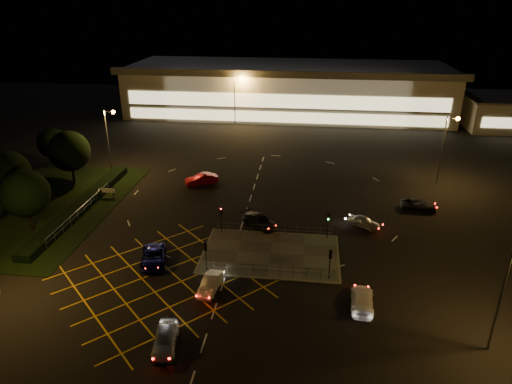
# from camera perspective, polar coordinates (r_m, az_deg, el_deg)

# --- Properties ---
(ground) EXTENTS (180.00, 180.00, 0.00)m
(ground) POSITION_cam_1_polar(r_m,az_deg,el_deg) (50.61, -0.24, -6.45)
(ground) COLOR black
(ground) RESTS_ON ground
(pedestrian_island) EXTENTS (14.00, 9.00, 0.12)m
(pedestrian_island) POSITION_cam_1_polar(r_m,az_deg,el_deg) (48.69, 1.82, -7.70)
(pedestrian_island) COLOR #4C4944
(pedestrian_island) RESTS_ON ground
(grass_verge) EXTENTS (18.00, 30.00, 0.08)m
(grass_verge) POSITION_cam_1_polar(r_m,az_deg,el_deg) (64.88, -24.88, -1.70)
(grass_verge) COLOR black
(grass_verge) RESTS_ON ground
(hedge) EXTENTS (2.00, 26.00, 1.00)m
(hedge) POSITION_cam_1_polar(r_m,az_deg,el_deg) (62.26, -21.02, -1.61)
(hedge) COLOR black
(hedge) RESTS_ON ground
(supermarket) EXTENTS (72.00, 26.50, 10.50)m
(supermarket) POSITION_cam_1_polar(r_m,az_deg,el_deg) (107.47, 3.97, 12.75)
(supermarket) COLOR beige
(supermarket) RESTS_ON ground
(retail_unit_a) EXTENTS (18.80, 14.80, 6.35)m
(retail_unit_a) POSITION_cam_1_polar(r_m,az_deg,el_deg) (107.83, 29.18, 8.76)
(retail_unit_a) COLOR beige
(retail_unit_a) RESTS_ON ground
(streetlight_se) EXTENTS (1.78, 0.56, 10.03)m
(streetlight_se) POSITION_cam_1_polar(r_m,az_deg,el_deg) (38.00, 29.38, -9.39)
(streetlight_se) COLOR slate
(streetlight_se) RESTS_ON ground
(streetlight_nw) EXTENTS (1.78, 0.56, 10.03)m
(streetlight_nw) POSITION_cam_1_polar(r_m,az_deg,el_deg) (70.55, -17.82, 7.00)
(streetlight_nw) COLOR slate
(streetlight_nw) RESTS_ON ground
(streetlight_ne) EXTENTS (1.78, 0.56, 10.03)m
(streetlight_ne) POSITION_cam_1_polar(r_m,az_deg,el_deg) (68.86, 22.73, 5.90)
(streetlight_ne) COLOR slate
(streetlight_ne) RESTS_ON ground
(streetlight_far_left) EXTENTS (1.78, 0.56, 10.03)m
(streetlight_far_left) POSITION_cam_1_polar(r_m,az_deg,el_deg) (94.60, -2.43, 12.08)
(streetlight_far_left) COLOR slate
(streetlight_far_left) RESTS_ON ground
(streetlight_far_right) EXTENTS (1.78, 0.56, 10.03)m
(streetlight_far_right) POSITION_cam_1_polar(r_m,az_deg,el_deg) (98.56, 21.86, 10.92)
(streetlight_far_right) COLOR slate
(streetlight_far_right) RESTS_ON ground
(signal_sw) EXTENTS (0.28, 0.30, 3.15)m
(signal_sw) POSITION_cam_1_polar(r_m,az_deg,el_deg) (44.96, -6.31, -7.28)
(signal_sw) COLOR black
(signal_sw) RESTS_ON pedestrian_island
(signal_se) EXTENTS (0.28, 0.30, 3.15)m
(signal_se) POSITION_cam_1_polar(r_m,az_deg,el_deg) (44.02, 9.26, -8.20)
(signal_se) COLOR black
(signal_se) RESTS_ON pedestrian_island
(signal_nw) EXTENTS (0.28, 0.30, 3.15)m
(signal_nw) POSITION_cam_1_polar(r_m,az_deg,el_deg) (51.81, -4.37, -2.81)
(signal_nw) COLOR black
(signal_nw) RESTS_ON pedestrian_island
(signal_ne) EXTENTS (0.28, 0.30, 3.15)m
(signal_ne) POSITION_cam_1_polar(r_m,az_deg,el_deg) (51.00, 9.01, -3.50)
(signal_ne) COLOR black
(signal_ne) RESTS_ON pedestrian_island
(tree_b) EXTENTS (5.40, 5.40, 7.35)m
(tree_b) POSITION_cam_1_polar(r_m,az_deg,el_deg) (65.43, -28.55, 2.18)
(tree_b) COLOR black
(tree_b) RESTS_ON ground
(tree_c) EXTENTS (5.76, 5.76, 7.84)m
(tree_c) POSITION_cam_1_polar(r_m,az_deg,el_deg) (69.58, -22.31, 4.74)
(tree_c) COLOR black
(tree_c) RESTS_ON ground
(tree_d) EXTENTS (4.68, 4.68, 6.37)m
(tree_d) POSITION_cam_1_polar(r_m,az_deg,el_deg) (77.74, -24.06, 5.58)
(tree_d) COLOR black
(tree_d) RESTS_ON ground
(tree_e) EXTENTS (5.40, 5.40, 7.35)m
(tree_e) POSITION_cam_1_polar(r_m,az_deg,el_deg) (57.53, -26.89, -0.18)
(tree_e) COLOR black
(tree_e) RESTS_ON ground
(car_near_silver) EXTENTS (2.42, 4.59, 1.49)m
(car_near_silver) POSITION_cam_1_polar(r_m,az_deg,el_deg) (37.80, -11.28, -17.52)
(car_near_silver) COLOR silver
(car_near_silver) RESTS_ON ground
(car_queue_white) EXTENTS (1.84, 4.12, 1.31)m
(car_queue_white) POSITION_cam_1_polar(r_m,az_deg,el_deg) (43.22, -5.73, -11.35)
(car_queue_white) COLOR silver
(car_queue_white) RESTS_ON ground
(car_left_blue) EXTENTS (3.61, 5.57, 1.43)m
(car_left_blue) POSITION_cam_1_polar(r_m,az_deg,el_deg) (47.98, -12.73, -7.93)
(car_left_blue) COLOR #0F0D53
(car_left_blue) RESTS_ON ground
(car_far_dkgrey) EXTENTS (5.00, 4.65, 1.41)m
(car_far_dkgrey) POSITION_cam_1_polar(r_m,az_deg,el_deg) (53.83, 0.46, -3.65)
(car_far_dkgrey) COLOR black
(car_far_dkgrey) RESTS_ON ground
(car_right_silver) EXTENTS (4.07, 3.26, 1.30)m
(car_right_silver) POSITION_cam_1_polar(r_m,az_deg,el_deg) (55.24, 13.34, -3.65)
(car_right_silver) COLOR silver
(car_right_silver) RESTS_ON ground
(car_circ_red) EXTENTS (4.94, 3.72, 1.56)m
(car_circ_red) POSITION_cam_1_polar(r_m,az_deg,el_deg) (66.13, -6.83, 1.60)
(car_circ_red) COLOR maroon
(car_circ_red) RESTS_ON ground
(car_east_grey) EXTENTS (4.63, 2.32, 1.26)m
(car_east_grey) POSITION_cam_1_polar(r_m,az_deg,el_deg) (61.71, 19.67, -1.49)
(car_east_grey) COLOR black
(car_east_grey) RESTS_ON ground
(car_approach_white) EXTENTS (2.26, 4.89, 1.38)m
(car_approach_white) POSITION_cam_1_polar(r_m,az_deg,el_deg) (42.04, 13.12, -13.00)
(car_approach_white) COLOR silver
(car_approach_white) RESTS_ON ground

